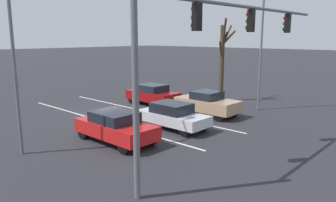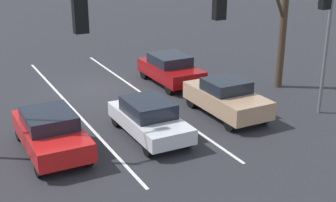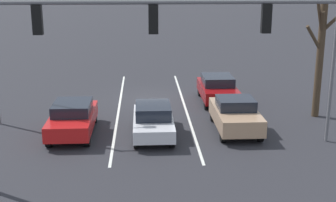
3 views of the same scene
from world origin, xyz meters
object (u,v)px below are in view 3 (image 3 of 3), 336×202
(traffic_signal_gantry, at_px, (83,38))
(street_lamp_left_shoulder, at_px, (334,19))
(car_maroon_leftlane_second, at_px, (218,88))
(bare_tree_near, at_px, (321,51))
(car_tan_leftlane_front, at_px, (235,114))
(car_silver_midlane_front, at_px, (153,120))
(car_red_rightlane_front, at_px, (73,118))

(traffic_signal_gantry, distance_m, street_lamp_left_shoulder, 10.28)
(car_maroon_leftlane_second, height_order, bare_tree_near, bare_tree_near)
(car_tan_leftlane_front, height_order, street_lamp_left_shoulder, street_lamp_left_shoulder)
(car_silver_midlane_front, height_order, car_maroon_leftlane_second, car_maroon_leftlane_second)
(car_red_rightlane_front, bearing_deg, car_maroon_leftlane_second, -145.97)
(car_red_rightlane_front, bearing_deg, bare_tree_near, -170.50)
(car_red_rightlane_front, relative_size, car_silver_midlane_front, 1.04)
(car_maroon_leftlane_second, xyz_separation_m, traffic_signal_gantry, (6.12, 9.92, 4.25))
(car_tan_leftlane_front, relative_size, car_silver_midlane_front, 0.99)
(car_silver_midlane_front, height_order, traffic_signal_gantry, traffic_signal_gantry)
(car_red_rightlane_front, height_order, car_silver_midlane_front, car_red_rightlane_front)
(car_silver_midlane_front, xyz_separation_m, car_maroon_leftlane_second, (-3.76, -5.38, 0.05))
(bare_tree_near, bearing_deg, traffic_signal_gantry, 32.89)
(car_silver_midlane_front, xyz_separation_m, bare_tree_near, (-8.35, -2.39, 2.63))
(car_red_rightlane_front, distance_m, car_maroon_leftlane_second, 8.92)
(car_tan_leftlane_front, relative_size, car_maroon_leftlane_second, 1.01)
(car_silver_midlane_front, distance_m, street_lamp_left_shoulder, 8.74)
(car_red_rightlane_front, distance_m, traffic_signal_gantry, 6.64)
(traffic_signal_gantry, height_order, bare_tree_near, traffic_signal_gantry)
(car_tan_leftlane_front, relative_size, street_lamp_left_shoulder, 0.44)
(street_lamp_left_shoulder, bearing_deg, car_maroon_leftlane_second, -61.33)
(traffic_signal_gantry, bearing_deg, car_silver_midlane_front, -117.55)
(car_maroon_leftlane_second, relative_size, traffic_signal_gantry, 0.31)
(car_maroon_leftlane_second, bearing_deg, traffic_signal_gantry, 58.30)
(bare_tree_near, bearing_deg, street_lamp_left_shoulder, 74.53)
(car_silver_midlane_front, distance_m, traffic_signal_gantry, 6.68)
(car_tan_leftlane_front, distance_m, bare_tree_near, 5.58)
(car_red_rightlane_front, bearing_deg, car_silver_midlane_front, 173.86)
(car_red_rightlane_front, bearing_deg, car_tan_leftlane_front, -179.60)
(car_tan_leftlane_front, distance_m, traffic_signal_gantry, 8.99)
(car_maroon_leftlane_second, distance_m, street_lamp_left_shoulder, 8.75)
(car_tan_leftlane_front, height_order, car_silver_midlane_front, car_tan_leftlane_front)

